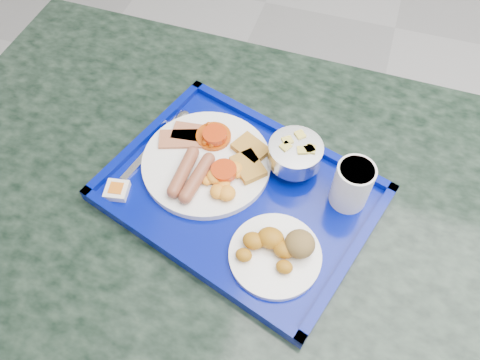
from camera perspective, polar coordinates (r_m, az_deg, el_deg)
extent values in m
cylinder|color=gray|center=(1.55, -1.14, -16.45)|extent=(0.57, 0.57, 0.03)
cylinder|color=gray|center=(1.21, -1.43, -11.33)|extent=(0.11, 0.11, 0.70)
cube|color=black|center=(0.88, -1.92, -2.18)|extent=(1.24, 0.84, 0.04)
cube|color=#020E81|center=(0.85, 0.00, -1.78)|extent=(0.54, 0.46, 0.02)
cube|color=#020E81|center=(0.92, 5.80, 5.66)|extent=(0.45, 0.15, 0.01)
cube|color=#020E81|center=(0.78, -6.91, -9.45)|extent=(0.45, 0.15, 0.01)
cube|color=#020E81|center=(0.80, 13.36, -9.02)|extent=(0.12, 0.33, 0.01)
cube|color=#020E81|center=(0.94, -11.33, 5.40)|extent=(0.12, 0.33, 0.01)
cylinder|color=white|center=(0.88, -4.09, 2.16)|extent=(0.24, 0.24, 0.01)
cube|color=#C26E4D|center=(0.91, -5.67, 5.73)|extent=(0.09, 0.05, 0.01)
cube|color=#C26E4D|center=(0.90, -7.25, 4.99)|extent=(0.09, 0.07, 0.01)
cylinder|color=#C74B08|center=(0.90, -3.25, 5.33)|extent=(0.07, 0.07, 0.01)
sphere|color=#C74B08|center=(0.90, -2.67, 5.89)|extent=(0.01, 0.01, 0.01)
sphere|color=#C74B08|center=(0.88, -2.87, 4.68)|extent=(0.01, 0.01, 0.01)
sphere|color=#C74B08|center=(0.88, -4.34, 4.52)|extent=(0.01, 0.01, 0.01)
sphere|color=#C74B08|center=(0.89, -3.43, 4.68)|extent=(0.01, 0.01, 0.01)
sphere|color=#C74B08|center=(0.89, -3.57, 4.81)|extent=(0.01, 0.01, 0.01)
sphere|color=#C74B08|center=(0.90, -4.30, 5.46)|extent=(0.01, 0.01, 0.01)
sphere|color=#C74B08|center=(0.88, -3.50, 4.26)|extent=(0.01, 0.01, 0.01)
sphere|color=#C74B08|center=(0.90, -3.42, 5.76)|extent=(0.01, 0.01, 0.01)
sphere|color=#C74B08|center=(0.91, -3.84, 6.77)|extent=(0.01, 0.01, 0.01)
sphere|color=#C74B08|center=(0.91, -2.25, 6.33)|extent=(0.01, 0.01, 0.01)
sphere|color=#C74B08|center=(0.90, -3.76, 5.57)|extent=(0.01, 0.01, 0.01)
sphere|color=#C74B08|center=(0.91, -2.61, 6.54)|extent=(0.01, 0.01, 0.01)
sphere|color=#C74B08|center=(0.89, -4.18, 5.22)|extent=(0.01, 0.01, 0.01)
sphere|color=#C74B08|center=(0.89, -4.12, 4.87)|extent=(0.01, 0.01, 0.01)
cube|color=gold|center=(0.88, 1.30, 3.85)|extent=(0.08, 0.07, 0.01)
cube|color=gold|center=(0.85, 1.00, 1.67)|extent=(0.08, 0.08, 0.01)
cylinder|color=brown|center=(0.85, -6.92, 1.04)|extent=(0.03, 0.09, 0.02)
cylinder|color=brown|center=(0.84, -5.23, 0.29)|extent=(0.04, 0.09, 0.02)
ellipsoid|color=#FF9D2A|center=(0.84, -2.65, 0.58)|extent=(0.03, 0.03, 0.02)
ellipsoid|color=#FF9D2A|center=(0.84, -3.03, 0.45)|extent=(0.03, 0.03, 0.02)
ellipsoid|color=#FF9D2A|center=(0.82, -2.69, -1.42)|extent=(0.03, 0.03, 0.02)
ellipsoid|color=#FF9D2A|center=(0.83, -2.90, -1.14)|extent=(0.02, 0.02, 0.01)
ellipsoid|color=#FF9D2A|center=(0.82, -1.62, -1.62)|extent=(0.03, 0.03, 0.02)
ellipsoid|color=#FF9D2A|center=(0.84, -2.30, -0.18)|extent=(0.02, 0.02, 0.01)
ellipsoid|color=#FF9D2A|center=(0.85, -0.72, 1.39)|extent=(0.03, 0.03, 0.02)
ellipsoid|color=#FF9D2A|center=(0.84, -4.04, -0.06)|extent=(0.02, 0.02, 0.01)
ellipsoid|color=#FF9D2A|center=(0.83, -1.99, -0.50)|extent=(0.02, 0.02, 0.02)
ellipsoid|color=#FF9D2A|center=(0.85, -0.25, 0.83)|extent=(0.02, 0.02, 0.01)
cylinder|color=#AC2304|center=(0.89, -3.10, 5.50)|extent=(0.05, 0.05, 0.01)
cylinder|color=#AC2304|center=(0.84, -1.98, 1.12)|extent=(0.05, 0.05, 0.01)
cylinder|color=white|center=(0.78, 4.29, -9.14)|extent=(0.15, 0.15, 0.01)
ellipsoid|color=#BB7516|center=(0.76, 5.43, -10.50)|extent=(0.03, 0.02, 0.02)
ellipsoid|color=#BB7516|center=(0.77, 5.41, -8.44)|extent=(0.04, 0.03, 0.02)
ellipsoid|color=#BB7516|center=(0.77, 3.77, -7.07)|extent=(0.05, 0.04, 0.03)
ellipsoid|color=#BB7516|center=(0.77, 1.64, -7.41)|extent=(0.04, 0.03, 0.02)
ellipsoid|color=#BB7516|center=(0.77, 0.46, -9.12)|extent=(0.03, 0.02, 0.02)
ellipsoid|color=brown|center=(0.77, 7.30, -7.73)|extent=(0.05, 0.05, 0.04)
cylinder|color=#BBBBBD|center=(0.88, 6.47, 1.59)|extent=(0.06, 0.06, 0.01)
cylinder|color=#BBBBBD|center=(0.87, 6.55, 2.09)|extent=(0.02, 0.02, 0.02)
cylinder|color=#BBBBBD|center=(0.85, 6.74, 3.27)|extent=(0.10, 0.10, 0.04)
cube|color=#E6D357|center=(0.83, 8.41, 3.60)|extent=(0.02, 0.02, 0.01)
cube|color=#E6D357|center=(0.85, 7.30, 5.29)|extent=(0.02, 0.02, 0.01)
cube|color=#E6D357|center=(0.83, 5.56, 3.91)|extent=(0.02, 0.02, 0.01)
cube|color=#E6D357|center=(0.83, 7.57, 3.42)|extent=(0.02, 0.02, 0.01)
cube|color=#E6D357|center=(0.83, 8.62, 3.53)|extent=(0.02, 0.02, 0.01)
cube|color=#E6D357|center=(0.84, 5.78, 4.62)|extent=(0.02, 0.02, 0.01)
cylinder|color=white|center=(0.82, 13.48, -0.58)|extent=(0.07, 0.07, 0.09)
cylinder|color=orange|center=(0.79, 14.06, 1.06)|extent=(0.06, 0.06, 0.01)
cube|color=#BBBBBD|center=(0.92, -9.56, 4.08)|extent=(0.03, 0.12, 0.00)
ellipsoid|color=#BBBBBD|center=(0.96, -7.05, 7.59)|extent=(0.03, 0.04, 0.01)
cube|color=#BBBBBD|center=(0.92, -10.33, 4.32)|extent=(0.06, 0.19, 0.00)
cube|color=white|center=(0.87, -14.78, -1.23)|extent=(0.05, 0.05, 0.01)
cube|color=orange|center=(0.86, -14.90, -0.94)|extent=(0.03, 0.03, 0.00)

